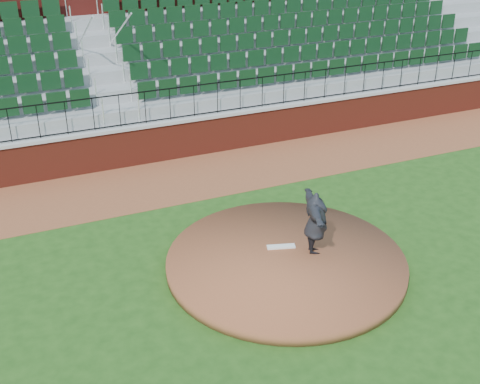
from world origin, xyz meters
name	(u,v)px	position (x,y,z in m)	size (l,w,h in m)	color
ground	(266,269)	(0.00, 0.00, 0.00)	(90.00, 90.00, 0.00)	#204A15
warning_track	(189,177)	(0.00, 5.40, 0.01)	(34.00, 3.20, 0.01)	brown
field_wall	(172,140)	(0.00, 7.00, 0.60)	(34.00, 0.35, 1.20)	maroon
wall_cap	(171,121)	(0.00, 7.00, 1.25)	(34.00, 0.45, 0.10)	#B7B7B7
wall_railing	(170,104)	(0.00, 7.00, 1.80)	(34.00, 0.05, 1.00)	black
seating_stands	(145,67)	(0.00, 9.72, 2.30)	(34.00, 5.10, 4.60)	gray
concourse_wall	(125,37)	(0.00, 12.52, 2.75)	(34.00, 0.50, 5.50)	maroon
pitchers_mound	(286,262)	(0.47, -0.08, 0.12)	(5.50, 5.50, 0.25)	brown
pitching_rubber	(281,247)	(0.57, 0.36, 0.27)	(0.66, 0.17, 0.04)	white
pitcher	(316,223)	(1.19, -0.11, 1.02)	(1.90, 0.52, 1.54)	black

